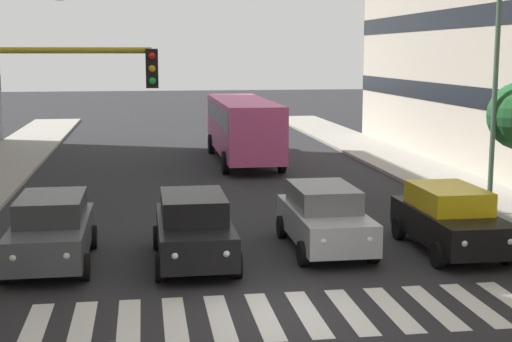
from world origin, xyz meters
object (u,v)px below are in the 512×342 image
object	(u,v)px
car_3	(52,230)
bus_behind_traffic	(243,123)
street_lamp_right	(1,71)
car_1	(324,217)
car_0	(450,219)
car_2	(194,228)
street_lamp_left	(481,75)

from	to	relation	value
car_3	bus_behind_traffic	size ratio (longest dim) A/B	0.42
bus_behind_traffic	street_lamp_right	distance (m)	12.80
bus_behind_traffic	street_lamp_right	world-z (taller)	street_lamp_right
car_1	car_3	size ratio (longest dim) A/B	1.00
car_0	car_1	distance (m)	3.33
car_2	bus_behind_traffic	distance (m)	17.70
car_3	street_lamp_right	bearing A→B (deg)	-73.89
car_0	car_2	distance (m)	6.81
car_2	bus_behind_traffic	size ratio (longest dim) A/B	0.42
bus_behind_traffic	car_1	bearing A→B (deg)	90.00
car_0	bus_behind_traffic	size ratio (longest dim) A/B	0.42
street_lamp_left	bus_behind_traffic	bearing A→B (deg)	-67.01
car_0	street_lamp_right	size ratio (longest dim) A/B	0.61
bus_behind_traffic	street_lamp_left	world-z (taller)	street_lamp_left
car_2	bus_behind_traffic	bearing A→B (deg)	-101.61
car_0	street_lamp_left	xyz separation A→B (m)	(-2.47, -3.75, 3.67)
bus_behind_traffic	car_0	bearing A→B (deg)	100.68
car_2	street_lamp_right	world-z (taller)	street_lamp_right
car_1	car_2	distance (m)	3.63
car_0	car_2	bearing A→B (deg)	0.45
car_3	street_lamp_right	xyz separation A→B (m)	(2.62, -9.08, 3.71)
car_1	street_lamp_left	world-z (taller)	street_lamp_left
car_2	car_3	size ratio (longest dim) A/B	1.00
car_2	street_lamp_left	size ratio (longest dim) A/B	0.62
car_1	bus_behind_traffic	bearing A→B (deg)	-90.00
car_0	street_lamp_right	world-z (taller)	street_lamp_right
car_3	car_1	bearing A→B (deg)	-176.95
car_3	street_lamp_left	world-z (taller)	street_lamp_left
street_lamp_left	street_lamp_right	world-z (taller)	street_lamp_right
street_lamp_right	car_3	bearing A→B (deg)	106.11
bus_behind_traffic	car_3	bearing A→B (deg)	67.33
car_0	car_1	size ratio (longest dim) A/B	1.00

